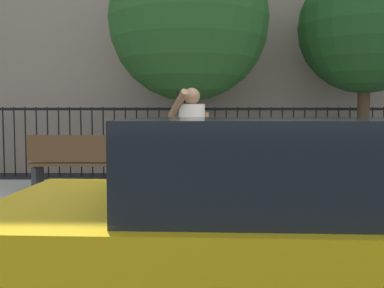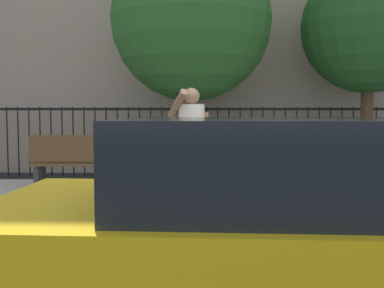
{
  "view_description": "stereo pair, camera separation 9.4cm",
  "coord_description": "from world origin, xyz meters",
  "px_view_note": "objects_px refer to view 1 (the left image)",
  "views": [
    {
      "loc": [
        -0.56,
        -4.62,
        1.49
      ],
      "look_at": [
        -0.61,
        1.69,
        1.05
      ],
      "focal_mm": 43.22,
      "sensor_mm": 36.0,
      "label": 1
    },
    {
      "loc": [
        -0.46,
        -4.62,
        1.49
      ],
      "look_at": [
        -0.61,
        1.69,
        1.05
      ],
      "focal_mm": 43.22,
      "sensor_mm": 36.0,
      "label": 2
    }
  ],
  "objects_px": {
    "taxi_yellow": "(313,235)",
    "pedestrian_on_phone": "(194,141)",
    "street_bench": "(77,161)",
    "street_tree_near": "(189,21)",
    "street_tree_mid": "(366,27)"
  },
  "relations": [
    {
      "from": "taxi_yellow",
      "to": "pedestrian_on_phone",
      "type": "bearing_deg",
      "value": 104.32
    },
    {
      "from": "street_tree_near",
      "to": "taxi_yellow",
      "type": "bearing_deg",
      "value": -82.22
    },
    {
      "from": "taxi_yellow",
      "to": "street_tree_near",
      "type": "xyz_separation_m",
      "value": [
        -0.91,
        6.64,
        2.64
      ]
    },
    {
      "from": "pedestrian_on_phone",
      "to": "street_tree_mid",
      "type": "height_order",
      "value": "street_tree_mid"
    },
    {
      "from": "pedestrian_on_phone",
      "to": "taxi_yellow",
      "type": "bearing_deg",
      "value": -75.68
    },
    {
      "from": "street_tree_near",
      "to": "street_tree_mid",
      "type": "xyz_separation_m",
      "value": [
        3.64,
        0.1,
        -0.11
      ]
    },
    {
      "from": "street_tree_near",
      "to": "pedestrian_on_phone",
      "type": "bearing_deg",
      "value": -88.1
    },
    {
      "from": "pedestrian_on_phone",
      "to": "street_bench",
      "type": "xyz_separation_m",
      "value": [
        -2.0,
        1.75,
        -0.46
      ]
    },
    {
      "from": "street_bench",
      "to": "taxi_yellow",
      "type": "bearing_deg",
      "value": -60.12
    },
    {
      "from": "taxi_yellow",
      "to": "street_tree_mid",
      "type": "relative_size",
      "value": 0.93
    },
    {
      "from": "street_bench",
      "to": "street_tree_mid",
      "type": "xyz_separation_m",
      "value": [
        5.51,
        1.88,
        2.58
      ]
    },
    {
      "from": "pedestrian_on_phone",
      "to": "street_tree_near",
      "type": "distance_m",
      "value": 4.19
    },
    {
      "from": "street_bench",
      "to": "street_tree_near",
      "type": "distance_m",
      "value": 3.74
    },
    {
      "from": "taxi_yellow",
      "to": "pedestrian_on_phone",
      "type": "distance_m",
      "value": 3.22
    },
    {
      "from": "taxi_yellow",
      "to": "street_bench",
      "type": "relative_size",
      "value": 2.67
    }
  ]
}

